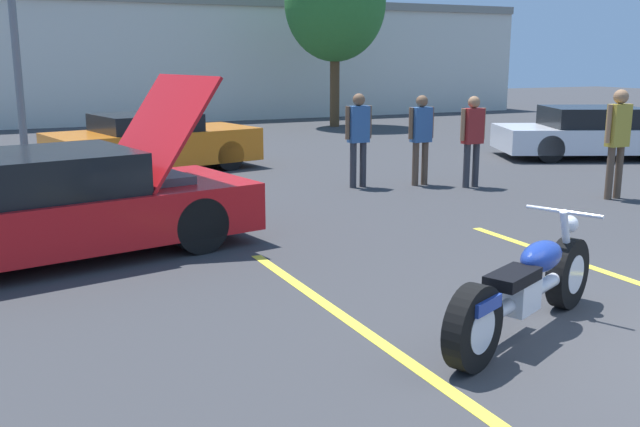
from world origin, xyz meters
The scene contains 12 objects.
parking_stripe_foreground centered at (-2.37, 2.13, 0.00)m, with size 0.12×5.25×0.01m, color yellow.
parking_stripe_middle centered at (0.84, 2.13, 0.00)m, with size 0.12×5.25×0.01m, color yellow.
far_building centered at (0.00, 24.26, 2.34)m, with size 32.00×4.20×4.40m.
tree_background centered at (5.68, 18.72, 4.03)m, with size 3.32×3.32×5.96m.
motorcycle centered at (-1.19, 1.50, 0.40)m, with size 2.32×1.19×0.97m.
show_car_hood_open centered at (-4.44, 5.74, 0.61)m, with size 4.77×2.68×2.08m.
parked_car_left_row centered at (-2.02, 11.66, 0.58)m, with size 4.39×2.58×1.18m.
parked_car_right_row centered at (7.77, 9.29, 0.56)m, with size 4.95×3.61×1.17m.
spectator_near_motorcycle centered at (0.88, 8.24, 0.99)m, with size 0.52×0.22×1.67m.
spectator_by_show_car centered at (2.02, 7.96, 0.96)m, with size 0.52×0.21×1.63m.
spectator_midground centered at (2.72, 7.38, 0.96)m, with size 0.52×0.21×1.63m.
spectator_far_lot centered at (4.18, 5.49, 1.07)m, with size 0.52×0.24×1.79m.
Camera 1 is at (-5.18, -2.88, 2.29)m, focal length 40.00 mm.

